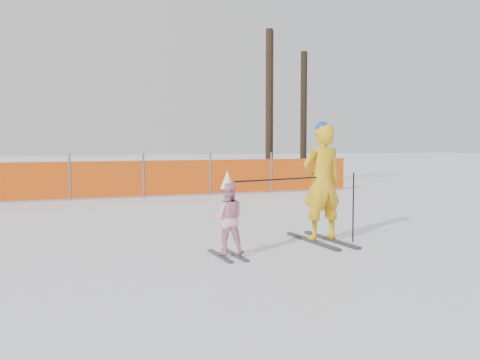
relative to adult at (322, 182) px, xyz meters
name	(u,v)px	position (x,y,z in m)	size (l,w,h in m)	color
ground	(253,253)	(-1.34, -0.38, -0.94)	(120.00, 120.00, 0.00)	white
adult	(322,182)	(0.00, 0.00, 0.00)	(0.66, 1.55, 1.89)	black
child	(227,217)	(-1.76, -0.47, -0.40)	(0.57, 0.86, 1.17)	black
ski_poles	(310,191)	(-0.34, -0.22, -0.12)	(2.11, 0.43, 1.09)	black
safety_fence	(81,180)	(-2.87, 7.77, -0.38)	(16.66, 0.06, 1.25)	#595960
tree_trunks	(278,111)	(4.15, 9.95, 1.72)	(1.54, 1.10, 5.58)	black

